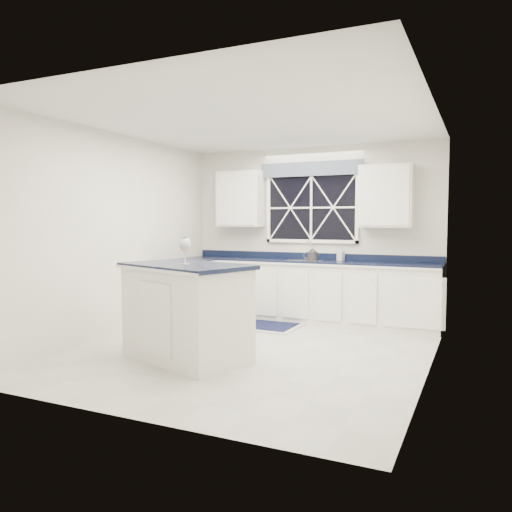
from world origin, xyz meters
The scene contains 13 objects.
ground centered at (0.00, 0.00, 0.00)m, with size 4.50×4.50×0.00m, color #B7B7B2.
back_wall centered at (0.00, 2.25, 1.35)m, with size 4.00×0.10×2.70m, color silver.
base_cabinets centered at (-0.33, 1.78, 0.45)m, with size 3.99×1.60×0.90m.
countertop centered at (0.00, 1.95, 0.92)m, with size 3.98×0.64×0.04m, color black.
dishwasher centered at (-1.10, 1.95, 0.41)m, with size 0.60×0.58×0.82m, color black.
window centered at (0.00, 2.20, 1.83)m, with size 1.65×0.09×1.26m.
upper_cabinets centered at (0.00, 2.08, 1.90)m, with size 3.10×0.34×0.90m.
faucet centered at (0.00, 2.14, 1.10)m, with size 0.05×0.20×0.30m.
island centered at (-0.50, -0.63, 0.54)m, with size 1.64×1.28×1.07m.
rug centered at (-0.58, 1.35, 0.01)m, with size 1.35×0.84×0.02m.
kettle centered at (0.11, 1.94, 1.03)m, with size 0.27×0.19×0.19m.
wine_glass centered at (-0.50, -0.65, 1.28)m, with size 0.13×0.13×0.30m.
soap_bottle centered at (0.49, 2.17, 1.04)m, with size 0.09×0.09×0.20m, color silver.
Camera 1 is at (2.48, -5.29, 1.54)m, focal length 35.00 mm.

